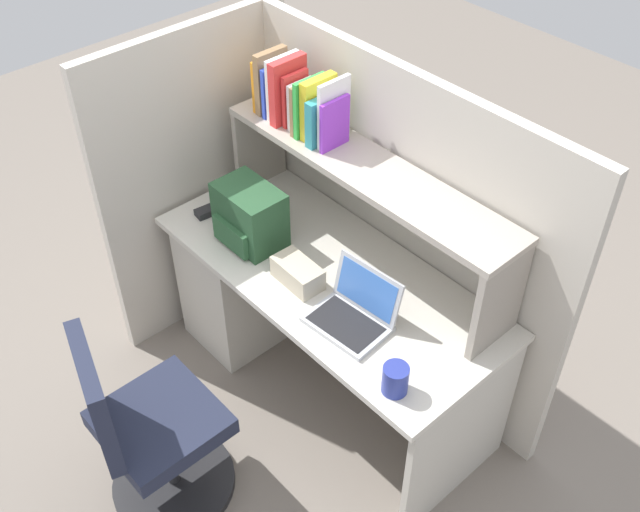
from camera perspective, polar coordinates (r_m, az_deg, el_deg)
The scene contains 13 objects.
ground_plane at distance 3.69m, azimuth 0.58°, elevation -9.53°, with size 8.00×8.00×0.00m, color slate.
desk at distance 3.59m, azimuth -3.57°, elevation -1.87°, with size 1.60×0.70×0.73m.
cubicle_partition_rear at distance 3.33m, azimuth 5.51°, elevation 2.34°, with size 1.84×0.05×1.55m, color #BCB5A8.
cubicle_partition_left at distance 3.63m, azimuth -9.07°, elevation 5.77°, with size 0.05×1.06×1.55m, color #BCB5A8.
overhead_hutch at distance 3.04m, azimuth 3.52°, elevation 5.38°, with size 1.44×0.28×0.45m.
reference_books_on_shelf at distance 3.16m, azimuth -1.56°, elevation 11.87°, with size 0.45×0.19×0.29m.
laptop at distance 2.92m, azimuth 2.66°, elevation -4.23°, with size 0.33×0.28×0.22m.
backpack at distance 3.24m, azimuth -5.44°, elevation 3.05°, with size 0.30×0.22×0.27m.
computer_mouse at distance 3.48m, azimuth -8.63°, elevation 3.37°, with size 0.06×0.10×0.03m, color #262628.
paper_cup at distance 3.49m, azimuth -6.23°, elevation 4.37°, with size 0.08×0.08×0.08m, color white.
tissue_box at distance 3.07m, azimuth -1.71°, elevation -1.32°, with size 0.22×0.12×0.10m, color #BFB299.
snack_canister at distance 2.70m, azimuth 5.76°, elevation -9.34°, with size 0.10×0.10×0.12m, color navy.
office_chair at distance 3.10m, azimuth -12.96°, elevation -13.20°, with size 0.52×0.54×0.93m.
Camera 1 is at (1.69, -1.57, 2.88)m, focal length 41.94 mm.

